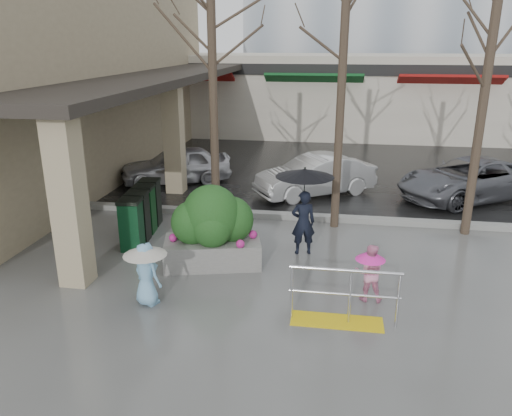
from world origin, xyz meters
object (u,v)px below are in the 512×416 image
(car_c, at_px, (469,179))
(child_pink, at_px, (370,269))
(handrail, at_px, (341,303))
(car_a, at_px, (176,165))
(tree_mideast, at_px, (493,32))
(tree_west, at_px, (211,23))
(news_boxes, at_px, (142,213))
(car_b, at_px, (315,176))
(tree_midwest, at_px, (345,15))
(woman, at_px, (304,198))
(child_blue, at_px, (146,267))
(planter, at_px, (212,227))

(car_c, bearing_deg, child_pink, -56.72)
(handrail, distance_m, car_a, 9.98)
(tree_mideast, xyz_separation_m, car_c, (0.75, 3.08, -4.23))
(tree_west, bearing_deg, child_pink, -45.19)
(news_boxes, distance_m, car_b, 5.89)
(tree_midwest, xyz_separation_m, child_pink, (0.67, -3.90, -4.61))
(car_c, bearing_deg, tree_midwest, -83.63)
(woman, distance_m, news_boxes, 4.12)
(child_blue, distance_m, car_b, 7.95)
(child_blue, relative_size, car_a, 0.33)
(woman, bearing_deg, planter, 10.50)
(tree_west, distance_m, car_c, 9.05)
(child_pink, bearing_deg, car_b, -79.28)
(news_boxes, bearing_deg, car_a, 92.29)
(child_pink, bearing_deg, news_boxes, -24.61)
(handrail, xyz_separation_m, planter, (-2.76, 2.00, 0.49))
(tree_midwest, relative_size, news_boxes, 3.11)
(news_boxes, height_order, car_b, car_b)
(woman, xyz_separation_m, child_pink, (1.38, -1.99, -0.72))
(tree_west, bearing_deg, handrail, -55.01)
(tree_midwest, distance_m, car_c, 6.86)
(news_boxes, relative_size, car_c, 0.50)
(handrail, distance_m, child_blue, 3.56)
(tree_west, bearing_deg, tree_mideast, 0.00)
(tree_midwest, xyz_separation_m, planter, (-2.60, -2.80, -4.37))
(child_blue, relative_size, planter, 0.54)
(news_boxes, xyz_separation_m, car_b, (4.09, 4.24, 0.01))
(tree_midwest, bearing_deg, handrail, -88.09)
(child_blue, xyz_separation_m, car_a, (-2.05, 8.16, -0.12))
(planter, relative_size, news_boxes, 1.00)
(tree_midwest, relative_size, woman, 3.41)
(tree_mideast, xyz_separation_m, woman, (-4.01, -1.91, -3.51))
(woman, bearing_deg, car_c, -148.41)
(handrail, xyz_separation_m, tree_mideast, (3.14, 4.80, 4.48))
(car_b, bearing_deg, handrail, -27.18)
(car_b, bearing_deg, car_a, -131.54)
(tree_midwest, bearing_deg, tree_mideast, -0.00)
(woman, height_order, car_c, woman)
(car_c, bearing_deg, tree_west, -97.87)
(handrail, xyz_separation_m, news_boxes, (-4.90, 3.33, 0.24))
(tree_midwest, bearing_deg, planter, -132.85)
(tree_west, relative_size, child_blue, 5.60)
(planter, xyz_separation_m, car_a, (-2.83, 6.26, -0.23))
(tree_mideast, distance_m, child_blue, 9.15)
(handrail, height_order, tree_mideast, tree_mideast)
(woman, bearing_deg, car_a, -63.42)
(planter, bearing_deg, woman, 25.27)
(handrail, distance_m, news_boxes, 5.93)
(tree_midwest, bearing_deg, woman, -110.34)
(child_pink, relative_size, car_c, 0.25)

